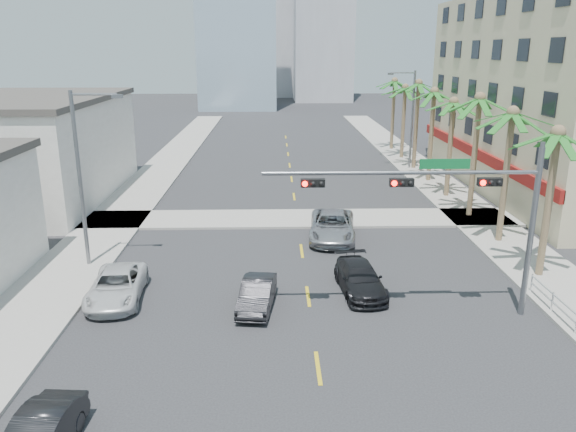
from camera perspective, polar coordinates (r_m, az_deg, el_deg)
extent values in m
cube|color=gray|center=(37.73, 19.61, -1.00)|extent=(4.00, 120.00, 0.15)
cube|color=gray|center=(36.76, -17.96, -1.30)|extent=(4.00, 120.00, 0.15)
cube|color=gray|center=(37.17, 0.95, -0.26)|extent=(80.00, 4.00, 0.15)
cube|color=maroon|center=(47.01, 18.47, 6.14)|extent=(0.30, 28.00, 0.80)
cube|color=beige|center=(45.84, -24.68, 5.99)|extent=(11.00, 18.00, 7.20)
cube|color=#ADADB2|center=(138.90, -2.20, 20.84)|extent=(16.00, 16.00, 42.00)
cylinder|color=slate|center=(25.04, 23.46, -1.71)|extent=(0.24, 0.24, 7.20)
cylinder|color=slate|center=(22.59, 11.44, 4.32)|extent=(11.00, 0.16, 0.16)
cube|color=#0C662D|center=(22.96, 15.64, 5.12)|extent=(2.00, 0.05, 0.40)
cube|color=black|center=(23.56, 19.81, 3.28)|extent=(0.95, 0.28, 0.32)
sphere|color=#FF0C05|center=(23.30, 19.21, 3.20)|extent=(0.22, 0.22, 0.22)
cube|color=black|center=(22.53, 11.47, 3.37)|extent=(0.95, 0.28, 0.32)
sphere|color=#FF0C05|center=(22.31, 10.76, 3.28)|extent=(0.22, 0.22, 0.22)
cube|color=black|center=(22.02, 2.54, 3.38)|extent=(0.95, 0.28, 0.32)
sphere|color=#FF0C05|center=(21.84, 1.73, 3.28)|extent=(0.22, 0.22, 0.22)
cylinder|color=brown|center=(29.61, 24.90, 0.81)|extent=(0.36, 0.36, 7.20)
cylinder|color=brown|center=(34.16, 21.21, 3.50)|extent=(0.36, 0.36, 7.56)
cylinder|color=brown|center=(38.87, 18.38, 5.54)|extent=(0.36, 0.36, 7.92)
cylinder|color=brown|center=(43.78, 16.11, 6.42)|extent=(0.36, 0.36, 7.20)
cylinder|color=brown|center=(48.67, 14.33, 7.75)|extent=(0.36, 0.36, 7.56)
cylinder|color=brown|center=(53.62, 12.88, 8.83)|extent=(0.36, 0.36, 7.92)
cylinder|color=brown|center=(58.68, 11.63, 9.20)|extent=(0.36, 0.36, 7.20)
cylinder|color=brown|center=(63.70, 10.60, 9.98)|extent=(0.36, 0.36, 7.56)
cylinder|color=slate|center=(29.87, -20.37, 3.24)|extent=(0.20, 0.20, 9.00)
cylinder|color=slate|center=(28.91, -19.13, 11.61)|extent=(2.20, 0.12, 0.12)
cube|color=slate|center=(28.61, -16.97, 11.55)|extent=(0.50, 0.25, 0.18)
cylinder|color=slate|center=(53.45, 12.49, 9.41)|extent=(0.20, 0.20, 9.00)
cylinder|color=slate|center=(52.86, 11.60, 14.07)|extent=(2.20, 0.12, 0.12)
cube|color=slate|center=(52.63, 10.39, 14.02)|extent=(0.50, 0.25, 0.18)
cylinder|color=silver|center=(25.08, 27.25, -9.83)|extent=(0.08, 0.08, 1.00)
cylinder|color=silver|center=(26.67, 25.25, -7.99)|extent=(0.08, 0.08, 1.00)
cylinder|color=silver|center=(28.31, 23.49, -6.36)|extent=(0.08, 0.08, 1.00)
imported|color=silver|center=(26.50, -17.02, -6.82)|extent=(2.59, 5.01, 1.35)
imported|color=black|center=(24.69, -3.17, -7.94)|extent=(1.78, 3.96, 1.26)
imported|color=#A9AAAE|center=(33.40, 4.51, -1.02)|extent=(3.18, 5.88, 1.57)
imported|color=black|center=(26.39, 7.32, -6.32)|extent=(2.23, 4.68, 1.32)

